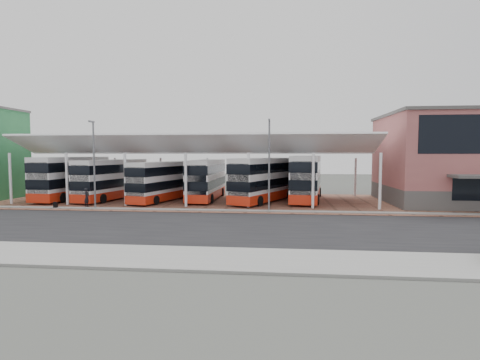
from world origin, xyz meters
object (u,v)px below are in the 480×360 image
Objects in this scene: bus_4 at (264,180)px; bus_3 at (207,180)px; bus_2 at (163,181)px; bus_5 at (307,178)px; bus_0 at (72,178)px; bus_1 at (112,180)px; pedestrian at (87,197)px; terminal at (478,158)px.

bus_3 is at bearing -166.41° from bus_4.
bus_2 is 0.87× the size of bus_5.
bus_0 is 4.75m from bus_1.
bus_0 is at bearing -175.86° from bus_3.
bus_0 is 1.03× the size of bus_4.
pedestrian is at bearing -136.49° from bus_4.
bus_2 is 4.75m from bus_3.
terminal reaches higher than bus_0.
pedestrian is at bearing -47.07° from bus_0.
bus_5 is at bearing -75.33° from pedestrian.
terminal is 1.54× the size of bus_5.
bus_2 is 5.81× the size of pedestrian.
bus_3 is at bearing 15.71° from bus_1.
bus_1 is 0.91× the size of bus_5.
bus_2 is (10.74, -0.79, -0.24)m from bus_0.
bus_5 is (21.43, 1.36, 0.22)m from bus_1.
bus_1 is at bearing -179.14° from terminal.
bus_1 reaches higher than bus_3.
bus_1 is at bearing -2.42° from pedestrian.
bus_3 is (4.46, 1.64, 0.09)m from bus_2.
bus_5 is (-17.13, 0.78, -2.20)m from terminal.
bus_0 reaches higher than bus_2.
bus_3 is (-28.10, 0.40, -2.43)m from terminal.
terminal is at bearing 11.22° from bus_1.
bus_5 reaches higher than bus_4.
bus_3 is (15.20, 0.85, -0.15)m from bus_0.
pedestrian is at bearing -122.93° from bus_2.
bus_2 is at bearing -153.51° from bus_4.
bus_0 is 1.08× the size of bus_3.
bus_0 is (-43.30, -0.45, -2.27)m from terminal.
bus_1 is 21.47m from bus_5.
bus_5 is at bearing 43.59° from bus_4.
pedestrian is at bearing -144.52° from bus_3.
terminal is 1.68× the size of bus_1.
bus_4 reaches higher than bus_1.
bus_1 is at bearing 2.56° from bus_0.
terminal is at bearing 4.73° from bus_0.
bus_2 is 7.99m from pedestrian.
bus_1 is 1.05× the size of bus_2.
bus_1 reaches higher than pedestrian.
bus_0 is 1.06× the size of bus_1.
bus_0 is 1.10× the size of bus_2.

